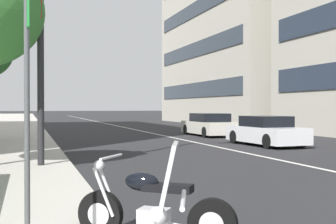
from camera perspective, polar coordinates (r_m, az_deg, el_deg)
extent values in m
cube|color=silver|center=(38.91, -5.85, -1.90)|extent=(110.00, 0.16, 0.01)
cylinder|color=silver|center=(3.20, 1.94, -11.06)|extent=(0.57, 0.24, 0.04)
sphere|color=silver|center=(3.23, -1.34, -13.11)|extent=(0.14, 0.14, 0.14)
cube|color=#B2BCC6|center=(3.17, 0.12, -7.86)|extent=(0.45, 0.27, 0.44)
cylinder|color=black|center=(6.16, -8.57, -12.65)|extent=(0.46, 0.56, 0.61)
cylinder|color=silver|center=(6.16, -8.57, -12.65)|extent=(0.29, 0.32, 0.31)
cylinder|color=black|center=(5.63, 5.67, -13.91)|extent=(0.46, 0.56, 0.61)
cylinder|color=silver|center=(5.63, 5.67, -13.91)|extent=(0.29, 0.32, 0.31)
cube|color=silver|center=(5.85, -1.79, -13.50)|extent=(0.44, 0.46, 0.28)
cube|color=black|center=(5.71, -0.08, -9.60)|extent=(0.56, 0.64, 0.10)
ellipsoid|color=black|center=(5.82, -3.37, -8.80)|extent=(0.47, 0.51, 0.24)
cylinder|color=silver|center=(6.00, -8.21, -10.02)|extent=(0.22, 0.28, 0.64)
cylinder|color=silver|center=(6.12, -7.59, -9.81)|extent=(0.22, 0.28, 0.64)
cylinder|color=silver|center=(5.95, -7.21, -5.68)|extent=(0.50, 0.39, 0.04)
sphere|color=silver|center=(6.05, -8.75, -6.72)|extent=(0.14, 0.14, 0.14)
cube|color=silver|center=(20.57, 12.32, -2.79)|extent=(4.42, 1.95, 0.69)
cube|color=black|center=(20.56, 12.30, -1.16)|extent=(2.12, 1.71, 0.48)
cylinder|color=black|center=(21.42, 8.45, -3.15)|extent=(0.63, 0.25, 0.62)
cylinder|color=black|center=(22.22, 12.07, -3.02)|extent=(0.63, 0.25, 0.62)
cylinder|color=black|center=(18.95, 12.60, -3.65)|extent=(0.63, 0.25, 0.62)
cylinder|color=black|center=(19.85, 16.49, -3.46)|extent=(0.63, 0.25, 0.62)
cube|color=beige|center=(26.97, 5.18, -1.96)|extent=(4.61, 1.93, 0.70)
cube|color=black|center=(26.82, 5.31, -0.70)|extent=(2.33, 1.75, 0.49)
cylinder|color=black|center=(28.07, 2.36, -2.25)|extent=(0.62, 0.23, 0.62)
cylinder|color=black|center=(28.71, 5.55, -2.18)|extent=(0.62, 0.23, 0.62)
cylinder|color=black|center=(25.26, 4.77, -2.57)|extent=(0.62, 0.23, 0.62)
cylinder|color=black|center=(25.97, 8.24, -2.48)|extent=(0.62, 0.23, 0.62)
cylinder|color=#47494C|center=(5.04, -17.46, -1.00)|extent=(0.06, 0.06, 2.86)
cube|color=#1E8C33|center=(5.14, -17.34, 12.26)|extent=(0.32, 0.02, 0.40)
cube|color=#B21E23|center=(13.24, -15.93, 12.95)|extent=(0.56, 0.03, 1.10)
cube|color=#2D3842|center=(46.05, 3.42, 2.80)|extent=(21.39, 0.08, 1.50)
cube|color=#2D3842|center=(46.39, 3.42, 7.90)|extent=(21.39, 0.08, 1.50)
cube|color=#2D3842|center=(47.09, 3.43, 12.89)|extent=(21.39, 0.08, 1.50)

